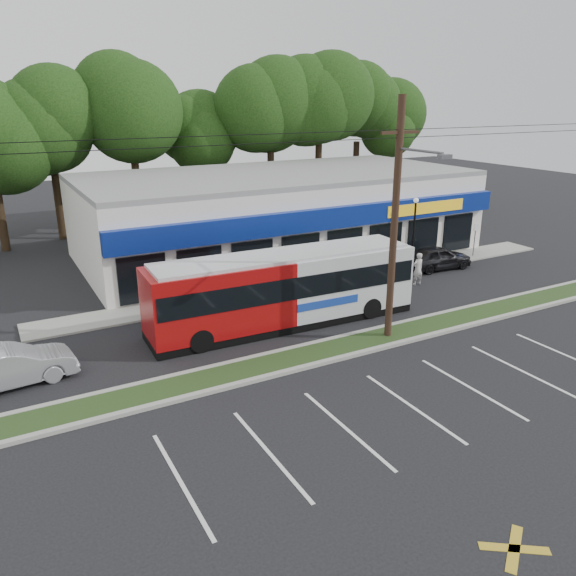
# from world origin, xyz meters

# --- Properties ---
(ground) EXTENTS (120.00, 120.00, 0.00)m
(ground) POSITION_xyz_m (0.00, 0.00, 0.00)
(ground) COLOR black
(ground) RESTS_ON ground
(grass_strip) EXTENTS (40.00, 1.60, 0.12)m
(grass_strip) POSITION_xyz_m (0.00, 1.00, 0.06)
(grass_strip) COLOR #243315
(grass_strip) RESTS_ON ground
(curb_south) EXTENTS (40.00, 0.25, 0.14)m
(curb_south) POSITION_xyz_m (0.00, 0.15, 0.07)
(curb_south) COLOR #9E9E93
(curb_south) RESTS_ON ground
(curb_north) EXTENTS (40.00, 0.25, 0.14)m
(curb_north) POSITION_xyz_m (0.00, 1.85, 0.07)
(curb_north) COLOR #9E9E93
(curb_north) RESTS_ON ground
(sidewalk) EXTENTS (32.00, 2.20, 0.10)m
(sidewalk) POSITION_xyz_m (5.00, 9.00, 0.05)
(sidewalk) COLOR #9E9E93
(sidewalk) RESTS_ON ground
(strip_mall) EXTENTS (25.00, 12.55, 5.30)m
(strip_mall) POSITION_xyz_m (5.50, 15.91, 2.65)
(strip_mall) COLOR silver
(strip_mall) RESTS_ON ground
(utility_pole) EXTENTS (50.00, 2.77, 10.00)m
(utility_pole) POSITION_xyz_m (2.83, 0.93, 5.41)
(utility_pole) COLOR black
(utility_pole) RESTS_ON ground
(lamp_post) EXTENTS (0.30, 0.30, 4.25)m
(lamp_post) POSITION_xyz_m (11.00, 8.80, 2.67)
(lamp_post) COLOR black
(lamp_post) RESTS_ON ground
(sign_post) EXTENTS (0.45, 0.10, 2.23)m
(sign_post) POSITION_xyz_m (16.00, 8.57, 1.56)
(sign_post) COLOR #59595E
(sign_post) RESTS_ON ground
(tree_line) EXTENTS (46.76, 6.76, 11.83)m
(tree_line) POSITION_xyz_m (4.00, 26.00, 8.42)
(tree_line) COLOR black
(tree_line) RESTS_ON ground
(metrobus) EXTENTS (12.56, 3.09, 3.35)m
(metrobus) POSITION_xyz_m (-0.20, 4.50, 1.78)
(metrobus) COLOR #9A0B0C
(metrobus) RESTS_ON ground
(car_dark) EXTENTS (4.37, 2.02, 1.45)m
(car_dark) POSITION_xyz_m (12.05, 7.71, 0.72)
(car_dark) COLOR black
(car_dark) RESTS_ON ground
(car_silver) EXTENTS (4.61, 2.01, 1.47)m
(car_silver) POSITION_xyz_m (-11.59, 4.15, 0.74)
(car_silver) COLOR #9A9CA2
(car_silver) RESTS_ON ground
(pedestrian_a) EXTENTS (0.66, 0.44, 1.81)m
(pedestrian_a) POSITION_xyz_m (9.00, 6.00, 0.91)
(pedestrian_a) COLOR silver
(pedestrian_a) RESTS_ON ground
(pedestrian_b) EXTENTS (1.07, 0.91, 1.93)m
(pedestrian_b) POSITION_xyz_m (6.62, 8.50, 0.97)
(pedestrian_b) COLOR #BDB0AA
(pedestrian_b) RESTS_ON ground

